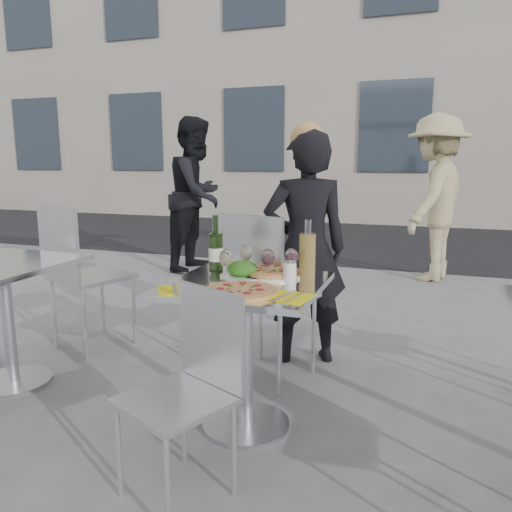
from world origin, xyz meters
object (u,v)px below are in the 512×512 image
(chair_near, at_px, (192,375))
(pizza_far, at_px, (271,272))
(pedestrian_a, at_px, (197,194))
(wineglass_white_b, at_px, (246,254))
(carafe, at_px, (307,254))
(woman_diner, at_px, (305,249))
(sugar_shaker, at_px, (290,270))
(side_chair_lfar, at_px, (77,266))
(wine_bottle, at_px, (216,250))
(side_table_left, at_px, (6,297))
(napkin_left, at_px, (179,290))
(wineglass_white_a, at_px, (226,259))
(napkin_right, at_px, (289,297))
(chair_far, at_px, (259,285))
(wineglass_red_b, at_px, (291,258))
(salad_plate, at_px, (242,271))
(pedestrian_b, at_px, (435,198))
(main_table, at_px, (246,324))
(wineglass_red_a, at_px, (268,259))

(chair_near, bearing_deg, pizza_far, 106.15)
(pedestrian_a, relative_size, wineglass_white_b, 11.67)
(carafe, distance_m, wineglass_white_b, 0.31)
(woman_diner, height_order, sugar_shaker, woman_diner)
(side_chair_lfar, xyz_separation_m, wineglass_white_b, (1.42, -0.45, 0.25))
(wine_bottle, bearing_deg, wineglass_white_b, -9.74)
(side_table_left, bearing_deg, napkin_left, -10.80)
(wineglass_white_a, distance_m, napkin_left, 0.28)
(wineglass_white_b, bearing_deg, napkin_right, -46.58)
(chair_far, xyz_separation_m, wine_bottle, (-0.13, -0.33, 0.26))
(pedestrian_a, relative_size, wineglass_red_b, 11.67)
(side_chair_lfar, xyz_separation_m, salad_plate, (1.42, -0.51, 0.18))
(pedestrian_a, xyz_separation_m, salad_plate, (1.84, -3.26, -0.13))
(pedestrian_b, bearing_deg, main_table, 4.55)
(chair_near, distance_m, wineglass_white_a, 0.62)
(sugar_shaker, height_order, napkin_right, sugar_shaker)
(woman_diner, bearing_deg, wineglass_red_a, 68.15)
(woman_diner, xyz_separation_m, wine_bottle, (-0.29, -0.77, 0.11))
(wineglass_white_a, bearing_deg, pedestrian_a, 118.14)
(salad_plate, bearing_deg, napkin_left, -118.98)
(chair_near, xyz_separation_m, woman_diner, (0.09, 1.46, 0.27))
(wineglass_white_a, xyz_separation_m, wineglass_red_a, (0.19, 0.08, 0.00))
(wineglass_red_a, bearing_deg, sugar_shaker, 16.87)
(chair_far, bearing_deg, main_table, 116.82)
(salad_plate, distance_m, wineglass_red_a, 0.16)
(wine_bottle, bearing_deg, pedestrian_b, 73.08)
(pedestrian_a, xyz_separation_m, napkin_right, (2.16, -3.53, -0.17))
(side_chair_lfar, bearing_deg, napkin_right, 175.87)
(sugar_shaker, relative_size, wineglass_red_a, 0.68)
(sugar_shaker, relative_size, wineglass_red_b, 0.68)
(main_table, relative_size, pedestrian_b, 0.41)
(main_table, relative_size, chair_far, 0.73)
(chair_far, distance_m, carafe, 0.54)
(chair_near, height_order, woman_diner, woman_diner)
(sugar_shaker, bearing_deg, woman_diner, 98.92)
(main_table, xyz_separation_m, sugar_shaker, (0.19, 0.09, 0.26))
(wineglass_red_a, xyz_separation_m, napkin_right, (0.18, -0.25, -0.11))
(side_table_left, relative_size, salad_plate, 3.41)
(side_chair_lfar, bearing_deg, pedestrian_b, -106.35)
(pedestrian_b, distance_m, carafe, 3.56)
(carafe, bearing_deg, pedestrian_a, 124.21)
(woman_diner, bearing_deg, napkin_left, 52.44)
(salad_plate, bearing_deg, pedestrian_a, 119.45)
(wine_bottle, height_order, wineglass_white_a, wine_bottle)
(pedestrian_a, distance_m, wineglass_white_b, 3.68)
(chair_near, bearing_deg, side_table_left, -174.91)
(napkin_left, bearing_deg, sugar_shaker, 6.98)
(chair_far, xyz_separation_m, salad_plate, (0.06, -0.42, 0.18))
(side_chair_lfar, xyz_separation_m, napkin_left, (1.24, -0.84, 0.15))
(chair_far, height_order, carafe, carafe)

